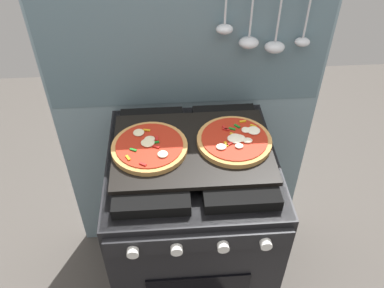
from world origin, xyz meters
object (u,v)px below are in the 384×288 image
(baking_tray, at_px, (192,148))
(pizza_left, at_px, (150,147))
(stove, at_px, (192,230))
(pizza_right, at_px, (235,140))

(baking_tray, bearing_deg, pizza_left, -177.89)
(stove, xyz_separation_m, pizza_left, (-0.14, -0.00, 0.48))
(pizza_left, xyz_separation_m, pizza_right, (0.29, 0.01, 0.00))
(pizza_left, distance_m, pizza_right, 0.29)
(baking_tray, bearing_deg, pizza_right, 2.72)
(pizza_right, bearing_deg, stove, -176.65)
(baking_tray, relative_size, pizza_left, 2.10)
(pizza_left, bearing_deg, pizza_right, 2.42)
(stove, relative_size, baking_tray, 1.67)
(baking_tray, distance_m, pizza_left, 0.15)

